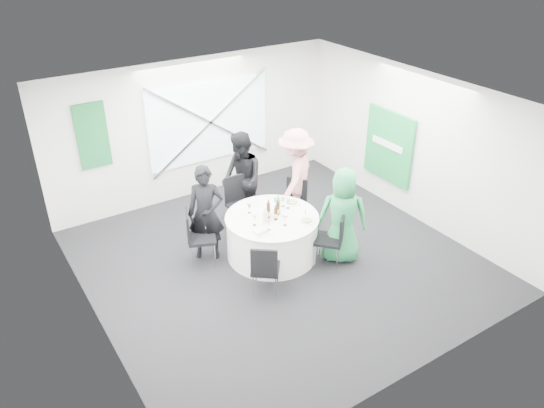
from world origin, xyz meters
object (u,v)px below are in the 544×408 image
banquet_table (272,236)px  chair_back_left (196,233)px  person_woman_green (343,216)px  clear_water_bottle (265,217)px  person_woman_pink (295,176)px  chair_back (239,199)px  green_water_bottle (278,206)px  chair_front_right (334,235)px  person_man_back_left (206,213)px  person_man_back (242,180)px  chair_back_right (295,200)px  chair_front_left (265,267)px

banquet_table → chair_back_left: (-1.16, 0.48, 0.20)m
person_woman_green → clear_water_bottle: 1.26m
banquet_table → person_woman_green: 1.24m
person_woman_pink → clear_water_bottle: 1.52m
chair_back → green_water_bottle: green_water_bottle is taller
chair_back_left → chair_front_right: 2.25m
chair_back_left → person_man_back_left: person_man_back_left is taller
green_water_bottle → person_man_back: bearing=90.4°
banquet_table → person_man_back_left: 1.17m
chair_back_left → person_woman_green: bearing=-97.0°
chair_back_right → clear_water_bottle: clear_water_bottle is taller
clear_water_bottle → person_woman_pink: bearing=36.3°
chair_back_left → person_man_back_left: (0.25, 0.10, 0.25)m
person_woman_pink → green_water_bottle: (-0.87, -0.74, -0.02)m
person_woman_pink → person_man_back: bearing=-65.0°
chair_front_right → person_woman_pink: person_woman_pink is taller
chair_back → chair_back_left: size_ratio=1.05×
banquet_table → chair_back_right: chair_back_right is taller
banquet_table → green_water_bottle: (0.15, 0.05, 0.51)m
chair_front_left → green_water_bottle: (0.84, 0.92, 0.35)m
person_man_back → chair_back_left: bearing=-53.2°
person_man_back_left → chair_front_right: bearing=-7.4°
chair_back_left → chair_front_left: bearing=-138.1°
chair_front_right → person_man_back_left: bearing=-82.4°
chair_back_left → person_man_back_left: bearing=-45.5°
banquet_table → person_man_back: 1.35m
person_man_back_left → chair_back_right: bearing=33.2°
chair_front_right → person_woman_pink: (0.32, 1.56, 0.35)m
chair_front_left → person_man_back_left: size_ratio=0.55×
green_water_bottle → clear_water_bottle: size_ratio=1.21×
person_man_back_left → person_woman_green: bearing=-2.4°
chair_front_left → green_water_bottle: bearing=-94.2°
banquet_table → clear_water_bottle: (-0.20, -0.11, 0.48)m
person_man_back → clear_water_bottle: person_man_back is taller
chair_front_left → person_woman_pink: person_woman_pink is taller
chair_front_right → chair_front_left: chair_front_right is taller
banquet_table → chair_back_left: size_ratio=1.59×
chair_front_right → chair_back: bearing=-111.1°
chair_back_left → green_water_bottle: green_water_bottle is taller
person_man_back_left → clear_water_bottle: 1.00m
chair_back → person_man_back: 0.36m
chair_back → person_woman_green: 2.01m
person_woman_green → chair_back_right: bearing=-51.2°
chair_front_left → person_woman_pink: 2.41m
person_man_back → person_woman_pink: 0.99m
chair_back_left → chair_front_left: chair_back_left is taller
chair_back_left → green_water_bottle: size_ratio=3.01×
chair_back_left → person_woman_green: 2.41m
chair_back_left → green_water_bottle: (1.32, -0.44, 0.31)m
person_man_back → person_woman_pink: (0.88, -0.45, 0.02)m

